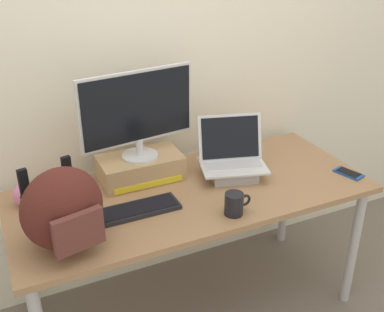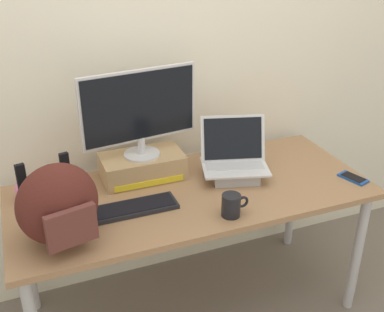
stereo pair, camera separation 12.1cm
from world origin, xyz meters
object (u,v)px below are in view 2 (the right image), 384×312
(external_keyboard, at_px, (132,208))
(messenger_backpack, at_px, (58,204))
(desktop_monitor, at_px, (140,111))
(cell_phone, at_px, (353,178))
(coffee_mug, at_px, (232,205))
(plush_toy, at_px, (27,189))
(toner_box_yellow, at_px, (143,166))
(open_laptop, at_px, (234,166))

(external_keyboard, relative_size, messenger_backpack, 1.11)
(desktop_monitor, relative_size, cell_phone, 3.68)
(coffee_mug, height_order, plush_toy, plush_toy)
(toner_box_yellow, bearing_deg, desktop_monitor, -79.92)
(toner_box_yellow, distance_m, plush_toy, 0.55)
(desktop_monitor, xyz_separation_m, cell_phone, (0.97, -0.40, -0.35))
(toner_box_yellow, distance_m, messenger_backpack, 0.60)
(external_keyboard, bearing_deg, messenger_backpack, -160.75)
(desktop_monitor, height_order, cell_phone, desktop_monitor)
(toner_box_yellow, bearing_deg, messenger_backpack, -138.90)
(external_keyboard, bearing_deg, cell_phone, -6.16)
(open_laptop, xyz_separation_m, plush_toy, (-0.98, 0.15, -0.00))
(external_keyboard, distance_m, coffee_mug, 0.44)
(toner_box_yellow, bearing_deg, plush_toy, -178.60)
(plush_toy, bearing_deg, open_laptop, -8.56)
(toner_box_yellow, height_order, external_keyboard, toner_box_yellow)
(toner_box_yellow, relative_size, open_laptop, 1.07)
(open_laptop, distance_m, plush_toy, 0.99)
(plush_toy, bearing_deg, cell_phone, -14.45)
(desktop_monitor, xyz_separation_m, external_keyboard, (-0.13, -0.28, -0.34))
(toner_box_yellow, xyz_separation_m, cell_phone, (0.97, -0.40, -0.05))
(open_laptop, xyz_separation_m, coffee_mug, (-0.17, -0.31, -0.01))
(toner_box_yellow, height_order, messenger_backpack, messenger_backpack)
(cell_phone, bearing_deg, toner_box_yellow, 139.87)
(open_laptop, relative_size, coffee_mug, 3.00)
(desktop_monitor, distance_m, external_keyboard, 0.46)
(desktop_monitor, distance_m, cell_phone, 1.10)
(messenger_backpack, height_order, coffee_mug, messenger_backpack)
(messenger_backpack, bearing_deg, toner_box_yellow, 28.30)
(desktop_monitor, distance_m, messenger_backpack, 0.62)
(open_laptop, relative_size, external_keyboard, 0.93)
(toner_box_yellow, height_order, cell_phone, toner_box_yellow)
(open_laptop, bearing_deg, messenger_backpack, -149.30)
(open_laptop, bearing_deg, cell_phone, -8.23)
(open_laptop, bearing_deg, plush_toy, -172.48)
(open_laptop, height_order, cell_phone, open_laptop)
(open_laptop, bearing_deg, external_keyboard, -151.82)
(cell_phone, distance_m, plush_toy, 1.57)
(toner_box_yellow, bearing_deg, open_laptop, -20.61)
(desktop_monitor, height_order, plush_toy, desktop_monitor)
(external_keyboard, height_order, messenger_backpack, messenger_backpack)
(plush_toy, bearing_deg, messenger_backpack, -74.28)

